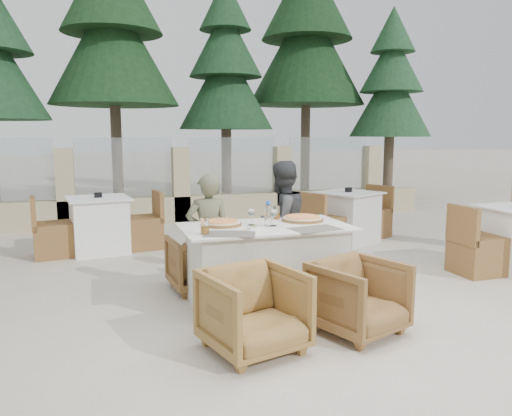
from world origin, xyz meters
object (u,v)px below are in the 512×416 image
object	(u,v)px
beer_glass_left	(205,226)
armchair_near_left	(254,311)
bg_table_b	(348,217)
armchair_far_right	(279,258)
pizza_right	(303,218)
dining_table	(266,265)
wine_glass_centre	(251,216)
olive_dish	(254,228)
diner_left	(208,235)
armchair_near_right	(358,297)
pizza_left	(222,223)
diner_right	(282,223)
armchair_far_left	(200,262)
water_bottle	(268,214)
wine_glass_near	(273,217)
bg_table_a	(99,225)
beer_glass_right	(277,213)

from	to	relation	value
beer_glass_left	armchair_near_left	xyz separation A→B (m)	(0.20, -0.77, -0.53)
bg_table_b	armchair_far_right	bearing A→B (deg)	-160.50
pizza_right	beer_glass_left	distance (m)	1.14
pizza_right	beer_glass_left	size ratio (longest dim) A/B	2.81
dining_table	wine_glass_centre	world-z (taller)	wine_glass_centre
beer_glass_left	armchair_far_right	distance (m)	1.35
olive_dish	diner_left	size ratio (longest dim) A/B	0.09
beer_glass_left	armchair_near_right	bearing A→B (deg)	-31.92
pizza_left	diner_right	bearing A→B (deg)	30.14
armchair_far_left	diner_right	size ratio (longest dim) A/B	0.47
water_bottle	wine_glass_near	size ratio (longest dim) A/B	1.30
pizza_right	water_bottle	bearing A→B (deg)	-159.63
armchair_far_left	armchair_near_left	size ratio (longest dim) A/B	0.91
dining_table	armchair_near_right	distance (m)	1.04
armchair_far_left	armchair_far_right	size ratio (longest dim) A/B	0.96
wine_glass_centre	bg_table_a	size ratio (longest dim) A/B	0.11
armchair_near_right	pizza_right	bearing A→B (deg)	72.16
wine_glass_centre	water_bottle	bearing A→B (deg)	-28.55
diner_left	bg_table_a	distance (m)	2.52
pizza_right	armchair_far_left	xyz separation A→B (m)	(-0.95, 0.51, -0.51)
pizza_right	bg_table_b	bearing A→B (deg)	51.79
wine_glass_centre	dining_table	bearing A→B (deg)	-29.56
bg_table_a	diner_right	bearing A→B (deg)	-55.42
diner_left	dining_table	bearing A→B (deg)	136.92
dining_table	wine_glass_near	xyz separation A→B (m)	(0.06, -0.03, 0.48)
pizza_left	water_bottle	bearing A→B (deg)	-21.04
wine_glass_centre	diner_left	bearing A→B (deg)	131.04
wine_glass_centre	armchair_near_left	distance (m)	1.23
armchair_far_left	wine_glass_centre	bearing A→B (deg)	117.92
pizza_right	armchair_far_left	world-z (taller)	pizza_right
pizza_left	beer_glass_left	size ratio (longest dim) A/B	2.53
wine_glass_near	diner_right	world-z (taller)	diner_right
pizza_right	wine_glass_near	world-z (taller)	wine_glass_near
wine_glass_centre	bg_table_b	bearing A→B (deg)	44.53
wine_glass_near	beer_glass_left	distance (m)	0.72
pizza_left	bg_table_a	bearing A→B (deg)	113.09
wine_glass_near	olive_dish	world-z (taller)	wine_glass_near
dining_table	armchair_far_right	world-z (taller)	dining_table
beer_glass_right	olive_dish	xyz separation A→B (m)	(-0.41, -0.50, -0.05)
water_bottle	wine_glass_near	bearing A→B (deg)	-30.14
beer_glass_left	armchair_far_right	size ratio (longest dim) A/B	0.22
armchair_far_left	bg_table_b	size ratio (longest dim) A/B	0.39
armchair_near_left	armchair_near_right	xyz separation A→B (m)	(0.93, 0.07, -0.01)
wine_glass_centre	armchair_far_right	size ratio (longest dim) A/B	0.28
olive_dish	diner_right	distance (m)	0.97
diner_right	dining_table	bearing A→B (deg)	32.88
armchair_far_right	bg_table_b	distance (m)	2.46
armchair_far_right	armchair_near_left	bearing A→B (deg)	38.85
dining_table	beer_glass_right	xyz separation A→B (m)	(0.23, 0.33, 0.45)
beer_glass_left	beer_glass_right	bearing A→B (deg)	31.97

